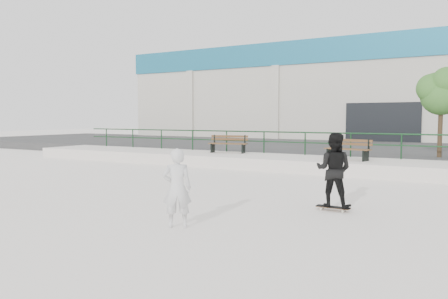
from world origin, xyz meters
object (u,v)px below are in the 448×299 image
Objects in this scene: tree at (442,91)px; seated_skater at (177,188)px; skateboard at (333,207)px; bench_left at (228,144)px; standing_skater at (334,170)px; bench_right at (348,149)px.

seated_skater is (-3.86, -13.42, -2.50)m from tree.
tree is at bearing 83.65° from skateboard.
standing_skater is (7.25, -8.01, 0.04)m from bench_left.
bench_right is 10.39m from seated_skater.
bench_left is at bearing -99.85° from seated_skater.
bench_left is 10.81m from standing_skater.
standing_skater reaches higher than skateboard.
seated_skater is (-0.78, -10.36, -0.13)m from bench_right.
bench_right is 1.08× the size of standing_skater.
tree is 14.18m from seated_skater.
skateboard is at bearing -66.68° from bench_right.
bench_right is 7.44m from standing_skater.
skateboard is at bearing -98.87° from tree.
bench_right is at bearing 103.84° from skateboard.
bench_left is at bearing 134.66° from skateboard.
bench_right is 2.36× the size of skateboard.
bench_right is (5.79, -0.71, -0.01)m from bench_left.
seated_skater is at bearing -123.64° from skateboard.
standing_skater reaches higher than bench_left.
skateboard is (1.46, -7.30, -0.84)m from bench_right.
bench_left is at bearing -165.21° from tree.
tree is at bearing 2.79° from bench_left.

